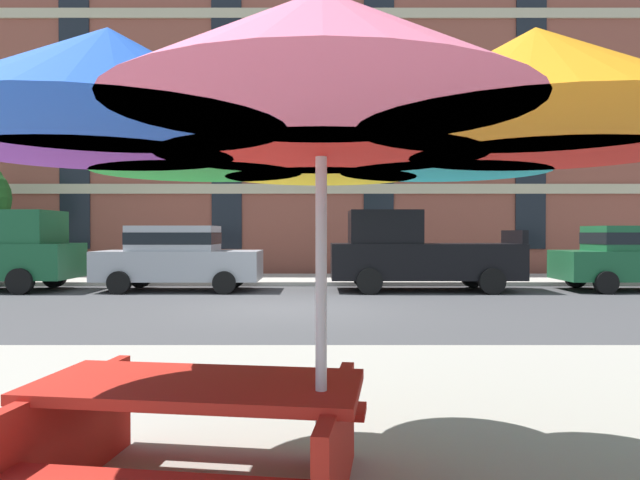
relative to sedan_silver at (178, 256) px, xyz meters
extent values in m
plane|color=#424244|center=(3.27, -3.70, -0.95)|extent=(120.00, 120.00, 0.00)
cube|color=#B2ADA3|center=(3.27, 3.10, -0.89)|extent=(56.00, 3.60, 0.12)
cube|color=#934C3D|center=(3.27, 11.30, 7.05)|extent=(44.51, 12.00, 16.00)
cube|color=beige|center=(3.27, 5.26, 2.25)|extent=(43.62, 0.08, 0.36)
cube|color=beige|center=(3.27, 5.26, 5.45)|extent=(43.62, 0.08, 0.36)
cube|color=beige|center=(3.27, 5.26, 8.65)|extent=(43.62, 0.08, 0.36)
cube|color=black|center=(-5.08, 5.27, 7.45)|extent=(1.10, 0.06, 14.80)
cube|color=black|center=(0.48, 5.27, 7.45)|extent=(1.10, 0.06, 14.80)
cube|color=black|center=(6.05, 5.27, 7.45)|extent=(1.10, 0.06, 14.80)
cube|color=black|center=(11.61, 5.27, 7.45)|extent=(1.10, 0.06, 14.80)
cube|color=#195933|center=(-4.32, 0.00, 0.80)|extent=(1.90, 1.75, 0.90)
cylinder|color=black|center=(-3.84, -0.95, -0.61)|extent=(0.68, 0.22, 0.68)
cylinder|color=black|center=(-3.84, 0.95, -0.61)|extent=(0.68, 0.22, 0.68)
cube|color=#A8AAB2|center=(0.05, 0.00, -0.25)|extent=(4.40, 1.76, 0.80)
cube|color=#A8AAB2|center=(-0.10, 0.00, 0.49)|extent=(2.30, 1.55, 0.68)
cube|color=black|center=(-0.10, 0.00, 0.49)|extent=(2.32, 1.57, 0.32)
cylinder|color=black|center=(1.42, 0.88, -0.65)|extent=(0.60, 0.22, 0.60)
cylinder|color=black|center=(1.42, -0.88, -0.65)|extent=(0.60, 0.22, 0.60)
cylinder|color=black|center=(-1.31, 0.88, -0.65)|extent=(0.60, 0.22, 0.60)
cylinder|color=black|center=(-1.31, -0.88, -0.65)|extent=(0.60, 0.22, 0.60)
cube|color=black|center=(6.76, 0.00, -0.13)|extent=(5.10, 1.90, 0.96)
cube|color=black|center=(5.66, 0.00, 0.80)|extent=(1.90, 1.75, 0.90)
cube|color=black|center=(9.23, 0.00, 0.53)|extent=(0.16, 1.75, 0.36)
cylinder|color=black|center=(8.34, 0.95, -0.61)|extent=(0.68, 0.22, 0.68)
cylinder|color=black|center=(8.34, -0.95, -0.61)|extent=(0.68, 0.22, 0.68)
cylinder|color=black|center=(5.17, 0.95, -0.61)|extent=(0.68, 0.22, 0.68)
cylinder|color=black|center=(5.17, -0.95, -0.61)|extent=(0.68, 0.22, 0.68)
cube|color=#195933|center=(12.68, 0.00, -0.25)|extent=(4.40, 1.76, 0.80)
cube|color=#195933|center=(12.53, 0.00, 0.49)|extent=(2.30, 1.55, 0.68)
cube|color=black|center=(12.53, 0.00, 0.49)|extent=(2.32, 1.57, 0.32)
cylinder|color=black|center=(11.31, 0.88, -0.65)|extent=(0.60, 0.22, 0.60)
cylinder|color=black|center=(11.31, -0.88, -0.65)|extent=(0.60, 0.22, 0.60)
cylinder|color=silver|center=(3.90, -12.70, 0.24)|extent=(0.06, 0.06, 2.37)
cone|color=red|center=(5.05, -12.70, 1.23)|extent=(1.37, 1.37, 0.38)
cone|color=#199EB2|center=(4.71, -11.89, 1.23)|extent=(1.37, 1.37, 0.38)
cone|color=yellow|center=(3.90, -11.56, 1.23)|extent=(1.37, 1.37, 0.38)
cone|color=green|center=(3.10, -11.89, 1.23)|extent=(1.37, 1.37, 0.38)
cone|color=#662D9E|center=(2.76, -12.70, 1.23)|extent=(1.37, 1.37, 0.38)
cone|color=blue|center=(3.10, -13.51, 1.23)|extent=(1.37, 1.37, 0.38)
cone|color=#E5668C|center=(3.90, -13.84, 1.23)|extent=(1.37, 1.37, 0.38)
cone|color=orange|center=(4.71, -13.51, 1.23)|extent=(1.37, 1.37, 0.38)
cone|color=red|center=(3.90, -12.70, 1.27)|extent=(1.71, 1.71, 0.46)
cube|color=red|center=(3.22, -12.50, -0.21)|extent=(1.89, 1.03, 0.06)
cube|color=red|center=(3.30, -11.89, -0.51)|extent=(1.82, 0.52, 0.05)
cube|color=red|center=(3.99, -12.61, -0.58)|extent=(0.27, 1.40, 0.74)
cube|color=red|center=(2.44, -12.40, -0.58)|extent=(0.27, 1.40, 0.74)
camera|label=1|loc=(3.90, -15.68, 0.64)|focal=32.14mm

